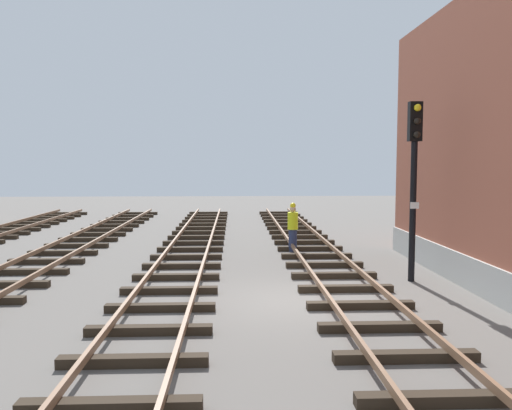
{
  "coord_description": "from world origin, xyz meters",
  "views": [
    {
      "loc": [
        -1.57,
        -12.32,
        3.38
      ],
      "look_at": [
        -0.73,
        7.42,
        1.76
      ],
      "focal_mm": 36.01,
      "sensor_mm": 36.0,
      "label": 1
    }
  ],
  "objects": [
    {
      "name": "track_near_building",
      "position": [
        1.34,
        -0.0,
        0.13
      ],
      "size": [
        2.5,
        44.28,
        0.32
      ],
      "color": "#2D2319",
      "rests_on": "ground"
    },
    {
      "name": "track_centre",
      "position": [
        -3.26,
        -0.0,
        0.13
      ],
      "size": [
        2.5,
        44.28,
        0.32
      ],
      "color": "#2D2319",
      "rests_on": "ground"
    },
    {
      "name": "signal_mast",
      "position": [
        3.49,
        1.94,
        3.21
      ],
      "size": [
        0.36,
        0.4,
        5.08
      ],
      "color": "black",
      "rests_on": "ground"
    },
    {
      "name": "ground_plane",
      "position": [
        0.0,
        0.0,
        0.0
      ],
      "size": [
        80.0,
        80.0,
        0.0
      ],
      "primitive_type": "plane",
      "color": "#605B56"
    },
    {
      "name": "track_worker_foreground",
      "position": [
        0.66,
        7.06,
        0.93
      ],
      "size": [
        0.4,
        0.4,
        1.87
      ],
      "color": "#262D4C",
      "rests_on": "ground"
    }
  ]
}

